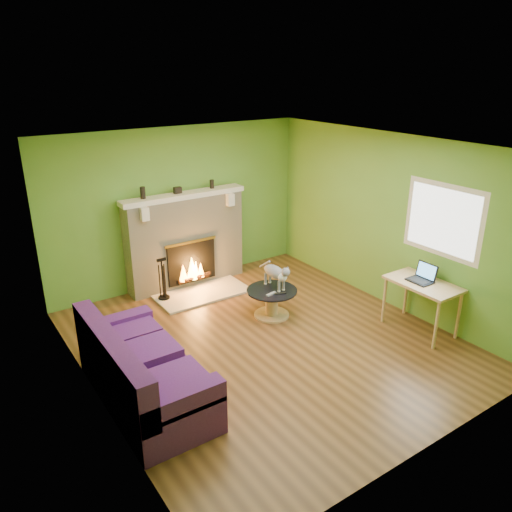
{
  "coord_description": "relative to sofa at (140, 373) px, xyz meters",
  "views": [
    {
      "loc": [
        -3.41,
        -4.76,
        3.51
      ],
      "look_at": [
        0.1,
        0.4,
        1.09
      ],
      "focal_mm": 35.0,
      "sensor_mm": 36.0,
      "label": 1
    }
  ],
  "objects": [
    {
      "name": "sofa",
      "position": [
        0.0,
        0.0,
        0.0
      ],
      "size": [
        0.9,
        1.99,
        0.89
      ],
      "color": "#4A195F",
      "rests_on": "floor"
    },
    {
      "name": "remote_black",
      "position": [
        2.37,
        0.61,
        0.08
      ],
      "size": [
        0.16,
        0.09,
        0.02
      ],
      "primitive_type": "cube",
      "rotation": [
        0.0,
        0.0,
        -0.35
      ],
      "color": "black",
      "rests_on": "coffee_table"
    },
    {
      "name": "remote_silver",
      "position": [
        2.25,
        0.67,
        0.08
      ],
      "size": [
        0.18,
        0.08,
        0.02
      ],
      "primitive_type": "cube",
      "rotation": [
        0.0,
        0.0,
        0.19
      ],
      "color": "gray",
      "rests_on": "coffee_table"
    },
    {
      "name": "mantel_vase_left",
      "position": [
        1.19,
        2.55,
        1.32
      ],
      "size": [
        0.08,
        0.08,
        0.18
      ],
      "primitive_type": "cylinder",
      "color": "black",
      "rests_on": "mantel"
    },
    {
      "name": "hearth",
      "position": [
        1.86,
        2.02,
        -0.33
      ],
      "size": [
        1.5,
        0.75,
        0.03
      ],
      "primitive_type": "cube",
      "color": "beige",
      "rests_on": "floor"
    },
    {
      "name": "window_frame",
      "position": [
        4.1,
        -0.68,
        1.2
      ],
      "size": [
        0.0,
        1.2,
        1.2
      ],
      "primitive_type": "plane",
      "rotation": [
        1.57,
        0.0,
        -1.57
      ],
      "color": "silver",
      "rests_on": "wall_right"
    },
    {
      "name": "wall_back",
      "position": [
        1.86,
        2.72,
        0.95
      ],
      "size": [
        5.0,
        0.0,
        5.0
      ],
      "primitive_type": "plane",
      "rotation": [
        1.57,
        0.0,
        0.0
      ],
      "color": "#5A8C2E",
      "rests_on": "floor"
    },
    {
      "name": "mantel",
      "position": [
        1.86,
        2.52,
        1.19
      ],
      "size": [
        2.1,
        0.28,
        0.08
      ],
      "primitive_type": "cube",
      "color": "silver",
      "rests_on": "fireplace"
    },
    {
      "name": "ceiling",
      "position": [
        1.86,
        0.22,
        2.25
      ],
      "size": [
        5.0,
        5.0,
        0.0
      ],
      "primitive_type": "plane",
      "rotation": [
        3.14,
        0.0,
        0.0
      ],
      "color": "white",
      "rests_on": "wall_back"
    },
    {
      "name": "fireplace",
      "position": [
        1.86,
        2.54,
        0.43
      ],
      "size": [
        2.1,
        0.46,
        1.58
      ],
      "color": "beige",
      "rests_on": "floor"
    },
    {
      "name": "desk",
      "position": [
        3.81,
        -0.71,
        0.29
      ],
      "size": [
        0.57,
        0.98,
        0.73
      ],
      "color": "tan",
      "rests_on": "floor"
    },
    {
      "name": "laptop",
      "position": [
        3.79,
        -0.66,
        0.5
      ],
      "size": [
        0.29,
        0.33,
        0.24
      ],
      "primitive_type": null,
      "rotation": [
        0.0,
        0.0,
        -0.01
      ],
      "color": "black",
      "rests_on": "desk"
    },
    {
      "name": "cat",
      "position": [
        2.43,
        0.84,
        0.28
      ],
      "size": [
        0.26,
        0.66,
        0.41
      ],
      "primitive_type": null,
      "rotation": [
        0.0,
        0.0,
        0.03
      ],
      "color": "slate",
      "rests_on": "coffee_table"
    },
    {
      "name": "wall_right",
      "position": [
        4.11,
        0.22,
        0.95
      ],
      "size": [
        0.0,
        5.0,
        5.0
      ],
      "primitive_type": "plane",
      "rotation": [
        1.57,
        0.0,
        -1.57
      ],
      "color": "#5A8C2E",
      "rests_on": "floor"
    },
    {
      "name": "mantel_vase_right",
      "position": [
        2.39,
        2.55,
        1.3
      ],
      "size": [
        0.07,
        0.07,
        0.14
      ],
      "primitive_type": "cylinder",
      "color": "black",
      "rests_on": "mantel"
    },
    {
      "name": "coffee_table",
      "position": [
        2.35,
        0.79,
        -0.1
      ],
      "size": [
        0.74,
        0.74,
        0.42
      ],
      "color": "tan",
      "rests_on": "floor"
    },
    {
      "name": "mantel_box",
      "position": [
        1.77,
        2.55,
        1.28
      ],
      "size": [
        0.12,
        0.08,
        0.1
      ],
      "primitive_type": "cube",
      "color": "black",
      "rests_on": "mantel"
    },
    {
      "name": "wall_left",
      "position": [
        -0.39,
        0.22,
        0.95
      ],
      "size": [
        0.0,
        5.0,
        5.0
      ],
      "primitive_type": "plane",
      "rotation": [
        1.57,
        0.0,
        1.57
      ],
      "color": "#5A8C2E",
      "rests_on": "floor"
    },
    {
      "name": "floor",
      "position": [
        1.86,
        0.22,
        -0.35
      ],
      "size": [
        5.0,
        5.0,
        0.0
      ],
      "primitive_type": "plane",
      "color": "#543218",
      "rests_on": "ground"
    },
    {
      "name": "fire_tools",
      "position": [
        1.25,
        2.17,
        0.03
      ],
      "size": [
        0.18,
        0.18,
        0.68
      ],
      "primitive_type": null,
      "color": "black",
      "rests_on": "hearth"
    },
    {
      "name": "window_pane",
      "position": [
        4.09,
        -0.68,
        1.2
      ],
      "size": [
        0.0,
        1.06,
        1.06
      ],
      "primitive_type": "plane",
      "rotation": [
        1.57,
        0.0,
        -1.57
      ],
      "color": "white",
      "rests_on": "wall_right"
    },
    {
      "name": "wall_front",
      "position": [
        1.86,
        -2.28,
        0.95
      ],
      "size": [
        5.0,
        0.0,
        5.0
      ],
      "primitive_type": "plane",
      "rotation": [
        -1.57,
        0.0,
        0.0
      ],
      "color": "#5A8C2E",
      "rests_on": "floor"
    }
  ]
}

